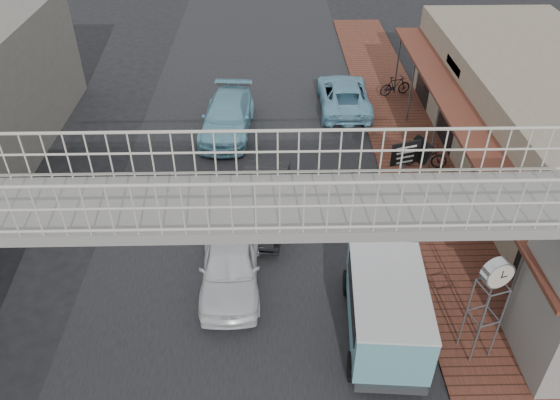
{
  "coord_description": "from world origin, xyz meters",
  "views": [
    {
      "loc": [
        0.7,
        -12.81,
        11.76
      ],
      "look_at": [
        1.01,
        0.75,
        1.8
      ],
      "focal_mm": 35.0,
      "sensor_mm": 36.0,
      "label": 1
    }
  ],
  "objects_px": {
    "angkot_van": "(386,301)",
    "street_clock": "(496,278)",
    "white_hatchback": "(230,262)",
    "dark_sedan": "(263,201)",
    "angkot_curb": "(344,95)",
    "angkot_far": "(227,117)",
    "arrow_sign": "(425,150)",
    "motorcycle_far": "(395,86)",
    "motorcycle_near": "(424,156)"
  },
  "relations": [
    {
      "from": "angkot_curb",
      "to": "angkot_van",
      "type": "height_order",
      "value": "angkot_van"
    },
    {
      "from": "white_hatchback",
      "to": "motorcycle_far",
      "type": "height_order",
      "value": "white_hatchback"
    },
    {
      "from": "white_hatchback",
      "to": "motorcycle_near",
      "type": "relative_size",
      "value": 2.41
    },
    {
      "from": "white_hatchback",
      "to": "angkot_van",
      "type": "distance_m",
      "value": 4.75
    },
    {
      "from": "arrow_sign",
      "to": "motorcycle_far",
      "type": "bearing_deg",
      "value": 66.71
    },
    {
      "from": "white_hatchback",
      "to": "angkot_far",
      "type": "bearing_deg",
      "value": 92.72
    },
    {
      "from": "motorcycle_far",
      "to": "angkot_van",
      "type": "bearing_deg",
      "value": 152.06
    },
    {
      "from": "angkot_curb",
      "to": "motorcycle_far",
      "type": "xyz_separation_m",
      "value": [
        2.64,
        1.16,
        -0.11
      ]
    },
    {
      "from": "angkot_van",
      "to": "motorcycle_near",
      "type": "relative_size",
      "value": 2.45
    },
    {
      "from": "angkot_curb",
      "to": "street_clock",
      "type": "bearing_deg",
      "value": 97.95
    },
    {
      "from": "white_hatchback",
      "to": "motorcycle_near",
      "type": "xyz_separation_m",
      "value": [
        7.22,
        6.07,
        -0.16
      ]
    },
    {
      "from": "motorcycle_near",
      "to": "arrow_sign",
      "type": "distance_m",
      "value": 3.23
    },
    {
      "from": "dark_sedan",
      "to": "motorcycle_far",
      "type": "relative_size",
      "value": 2.79
    },
    {
      "from": "angkot_van",
      "to": "street_clock",
      "type": "relative_size",
      "value": 1.37
    },
    {
      "from": "white_hatchback",
      "to": "dark_sedan",
      "type": "height_order",
      "value": "white_hatchback"
    },
    {
      "from": "angkot_curb",
      "to": "motorcycle_far",
      "type": "distance_m",
      "value": 2.89
    },
    {
      "from": "angkot_van",
      "to": "motorcycle_near",
      "type": "xyz_separation_m",
      "value": [
        3.05,
        8.26,
        -0.75
      ]
    },
    {
      "from": "white_hatchback",
      "to": "street_clock",
      "type": "relative_size",
      "value": 1.35
    },
    {
      "from": "white_hatchback",
      "to": "angkot_van",
      "type": "relative_size",
      "value": 0.98
    },
    {
      "from": "white_hatchback",
      "to": "arrow_sign",
      "type": "height_order",
      "value": "arrow_sign"
    },
    {
      "from": "white_hatchback",
      "to": "motorcycle_far",
      "type": "xyz_separation_m",
      "value": [
        7.34,
        12.54,
        -0.15
      ]
    },
    {
      "from": "dark_sedan",
      "to": "street_clock",
      "type": "xyz_separation_m",
      "value": [
        5.51,
        -5.89,
        2.01
      ]
    },
    {
      "from": "angkot_far",
      "to": "street_clock",
      "type": "xyz_separation_m",
      "value": [
        7.07,
        -12.06,
        2.01
      ]
    },
    {
      "from": "street_clock",
      "to": "motorcycle_far",
      "type": "bearing_deg",
      "value": 70.37
    },
    {
      "from": "dark_sedan",
      "to": "angkot_van",
      "type": "distance_m",
      "value": 6.19
    },
    {
      "from": "angkot_far",
      "to": "motorcycle_far",
      "type": "bearing_deg",
      "value": 27.29
    },
    {
      "from": "motorcycle_far",
      "to": "arrow_sign",
      "type": "height_order",
      "value": "arrow_sign"
    },
    {
      "from": "dark_sedan",
      "to": "angkot_van",
      "type": "relative_size",
      "value": 1.01
    },
    {
      "from": "angkot_curb",
      "to": "street_clock",
      "type": "height_order",
      "value": "street_clock"
    },
    {
      "from": "motorcycle_far",
      "to": "street_clock",
      "type": "relative_size",
      "value": 0.5
    },
    {
      "from": "motorcycle_far",
      "to": "dark_sedan",
      "type": "bearing_deg",
      "value": 130.22
    },
    {
      "from": "angkot_far",
      "to": "motorcycle_near",
      "type": "xyz_separation_m",
      "value": [
        7.82,
        -3.16,
        -0.15
      ]
    },
    {
      "from": "angkot_curb",
      "to": "arrow_sign",
      "type": "xyz_separation_m",
      "value": [
        1.67,
        -7.85,
        1.69
      ]
    },
    {
      "from": "motorcycle_far",
      "to": "angkot_far",
      "type": "bearing_deg",
      "value": 96.86
    },
    {
      "from": "dark_sedan",
      "to": "motorcycle_far",
      "type": "bearing_deg",
      "value": 62.51
    },
    {
      "from": "dark_sedan",
      "to": "motorcycle_far",
      "type": "xyz_separation_m",
      "value": [
        6.39,
        9.47,
        -0.15
      ]
    },
    {
      "from": "angkot_van",
      "to": "street_clock",
      "type": "xyz_separation_m",
      "value": [
        2.3,
        -0.64,
        1.42
      ]
    },
    {
      "from": "angkot_van",
      "to": "motorcycle_near",
      "type": "height_order",
      "value": "angkot_van"
    },
    {
      "from": "angkot_curb",
      "to": "street_clock",
      "type": "relative_size",
      "value": 1.54
    },
    {
      "from": "street_clock",
      "to": "arrow_sign",
      "type": "bearing_deg",
      "value": 74.52
    },
    {
      "from": "arrow_sign",
      "to": "angkot_curb",
      "type": "bearing_deg",
      "value": 84.89
    },
    {
      "from": "white_hatchback",
      "to": "angkot_van",
      "type": "xyz_separation_m",
      "value": [
        4.17,
        -2.19,
        0.59
      ]
    },
    {
      "from": "dark_sedan",
      "to": "angkot_curb",
      "type": "bearing_deg",
      "value": 72.25
    },
    {
      "from": "angkot_van",
      "to": "arrow_sign",
      "type": "height_order",
      "value": "arrow_sign"
    },
    {
      "from": "dark_sedan",
      "to": "angkot_far",
      "type": "height_order",
      "value": "dark_sedan"
    },
    {
      "from": "motorcycle_near",
      "to": "arrow_sign",
      "type": "bearing_deg",
      "value": 172.47
    },
    {
      "from": "angkot_curb",
      "to": "street_clock",
      "type": "xyz_separation_m",
      "value": [
        1.77,
        -14.21,
        2.05
      ]
    },
    {
      "from": "street_clock",
      "to": "arrow_sign",
      "type": "relative_size",
      "value": 1.13
    },
    {
      "from": "motorcycle_near",
      "to": "street_clock",
      "type": "height_order",
      "value": "street_clock"
    },
    {
      "from": "angkot_curb",
      "to": "arrow_sign",
      "type": "distance_m",
      "value": 8.2
    }
  ]
}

